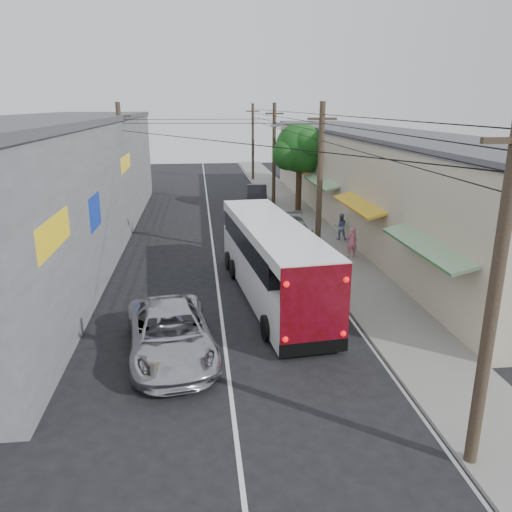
{
  "coord_description": "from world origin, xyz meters",
  "views": [
    {
      "loc": [
        -0.72,
        -10.85,
        7.83
      ],
      "look_at": [
        1.54,
        8.59,
        1.89
      ],
      "focal_mm": 35.0,
      "sensor_mm": 36.0,
      "label": 1
    }
  ],
  "objects_px": {
    "coach_bus": "(271,260)",
    "pedestrian_near": "(352,242)",
    "jeepney": "(170,334)",
    "parked_suv": "(292,234)",
    "parked_car_mid": "(271,219)",
    "pedestrian_far": "(341,226)",
    "parked_car_far": "(257,194)"
  },
  "relations": [
    {
      "from": "coach_bus",
      "to": "pedestrian_near",
      "type": "height_order",
      "value": "coach_bus"
    },
    {
      "from": "jeepney",
      "to": "pedestrian_near",
      "type": "bearing_deg",
      "value": 39.32
    },
    {
      "from": "coach_bus",
      "to": "parked_suv",
      "type": "xyz_separation_m",
      "value": [
        2.31,
        7.46,
        -0.87
      ]
    },
    {
      "from": "coach_bus",
      "to": "pedestrian_near",
      "type": "relative_size",
      "value": 7.01
    },
    {
      "from": "parked_car_mid",
      "to": "pedestrian_far",
      "type": "xyz_separation_m",
      "value": [
        3.8,
        -2.79,
        0.09
      ]
    },
    {
      "from": "parked_suv",
      "to": "pedestrian_near",
      "type": "bearing_deg",
      "value": -40.02
    },
    {
      "from": "coach_bus",
      "to": "pedestrian_far",
      "type": "bearing_deg",
      "value": 51.61
    },
    {
      "from": "coach_bus",
      "to": "parked_car_mid",
      "type": "distance_m",
      "value": 11.38
    },
    {
      "from": "jeepney",
      "to": "pedestrian_far",
      "type": "relative_size",
      "value": 3.57
    },
    {
      "from": "jeepney",
      "to": "pedestrian_far",
      "type": "height_order",
      "value": "pedestrian_far"
    },
    {
      "from": "parked_car_mid",
      "to": "pedestrian_near",
      "type": "distance_m",
      "value": 7.17
    },
    {
      "from": "pedestrian_far",
      "to": "parked_suv",
      "type": "bearing_deg",
      "value": 28.15
    },
    {
      "from": "parked_car_far",
      "to": "pedestrian_far",
      "type": "xyz_separation_m",
      "value": [
        3.53,
        -12.5,
        0.16
      ]
    },
    {
      "from": "parked_suv",
      "to": "parked_car_far",
      "type": "bearing_deg",
      "value": 94.93
    },
    {
      "from": "parked_car_far",
      "to": "pedestrian_near",
      "type": "xyz_separation_m",
      "value": [
        3.15,
        -16.01,
        0.17
      ]
    },
    {
      "from": "parked_suv",
      "to": "pedestrian_near",
      "type": "height_order",
      "value": "pedestrian_near"
    },
    {
      "from": "jeepney",
      "to": "pedestrian_far",
      "type": "xyz_separation_m",
      "value": [
        9.37,
        13.24,
        0.13
      ]
    },
    {
      "from": "jeepney",
      "to": "parked_suv",
      "type": "xyz_separation_m",
      "value": [
        6.28,
        12.26,
        0.0
      ]
    },
    {
      "from": "parked_car_far",
      "to": "pedestrian_near",
      "type": "height_order",
      "value": "pedestrian_near"
    },
    {
      "from": "coach_bus",
      "to": "parked_car_mid",
      "type": "relative_size",
      "value": 2.32
    },
    {
      "from": "coach_bus",
      "to": "pedestrian_near",
      "type": "xyz_separation_m",
      "value": [
        5.01,
        4.93,
        -0.73
      ]
    },
    {
      "from": "pedestrian_far",
      "to": "parked_car_far",
      "type": "bearing_deg",
      "value": -63.72
    },
    {
      "from": "jeepney",
      "to": "parked_suv",
      "type": "relative_size",
      "value": 1.04
    },
    {
      "from": "pedestrian_far",
      "to": "jeepney",
      "type": "bearing_deg",
      "value": 65.21
    },
    {
      "from": "pedestrian_near",
      "to": "jeepney",
      "type": "bearing_deg",
      "value": 41.85
    },
    {
      "from": "parked_suv",
      "to": "parked_car_far",
      "type": "xyz_separation_m",
      "value": [
        -0.45,
        13.48,
        -0.04
      ]
    },
    {
      "from": "coach_bus",
      "to": "parked_car_mid",
      "type": "bearing_deg",
      "value": 76.11
    },
    {
      "from": "parked_suv",
      "to": "pedestrian_near",
      "type": "relative_size",
      "value": 3.39
    },
    {
      "from": "pedestrian_near",
      "to": "coach_bus",
      "type": "bearing_deg",
      "value": 39.1
    },
    {
      "from": "parked_suv",
      "to": "pedestrian_far",
      "type": "bearing_deg",
      "value": 20.69
    },
    {
      "from": "parked_car_mid",
      "to": "parked_car_far",
      "type": "bearing_deg",
      "value": 84.22
    },
    {
      "from": "coach_bus",
      "to": "pedestrian_near",
      "type": "bearing_deg",
      "value": 38.72
    }
  ]
}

